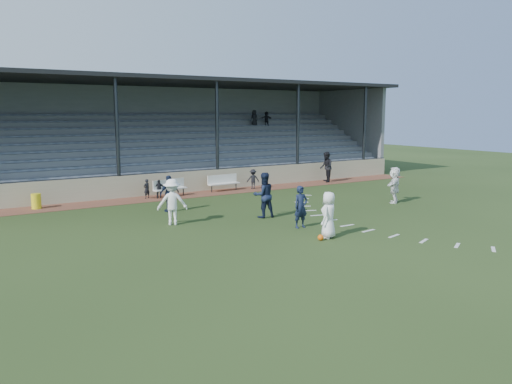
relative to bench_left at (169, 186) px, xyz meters
The scene contains 19 objects.
ground 10.56m from the bench_left, 86.88° to the right, with size 90.00×90.00×0.00m, color #243716.
cinder_track 0.81m from the bench_left, ahead, with size 34.00×2.00×0.02m, color brown.
retaining_wall 1.17m from the bench_left, 60.69° to the left, with size 34.00×0.18×1.20m, color #B5AC8B.
bench_left is the anchor object (origin of this frame).
bench_right 3.50m from the bench_left, ahead, with size 2.02×0.60×0.95m.
trash_bin 6.78m from the bench_left, behind, with size 0.45×0.45×0.73m, color yellow.
football 11.88m from the bench_left, 85.38° to the right, with size 0.22×0.22×0.22m, color #E25C0D.
player_white_lead 11.75m from the bench_left, 82.93° to the right, with size 0.84×0.55×1.72m, color white.
player_navy_lead 9.94m from the bench_left, 80.88° to the right, with size 0.62×0.41×1.70m, color #131C35.
player_navy_mid 7.48m from the bench_left, 79.14° to the right, with size 0.97×0.76×2.00m, color #131C35.
player_white_wing 7.05m from the bench_left, 111.38° to the right, with size 1.23×0.71×1.90m, color white.
player_navy_wing 4.23m from the bench_left, 112.21° to the right, with size 1.00×0.42×1.71m, color #131C35.
player_white_back 11.99m from the bench_left, 40.80° to the right, with size 1.72×0.55×1.85m, color white.
official 11.10m from the bench_left, ahead, with size 0.98×0.76×2.01m, color black.
sub_left_near 1.27m from the bench_left, behind, with size 0.38×0.25×1.04m, color black.
sub_left_far 0.66m from the bench_left, 168.65° to the right, with size 0.58×0.24×0.99m, color black.
sub_right 5.38m from the bench_left, ahead, with size 0.77×0.44×1.19m, color black.
grandstand 5.99m from the bench_left, 84.22° to the left, with size 34.60×9.00×6.61m.
penalty_arc 11.54m from the bench_left, 65.97° to the right, with size 3.89×14.63×0.01m.
Camera 1 is at (-10.93, -14.91, 4.56)m, focal length 35.00 mm.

